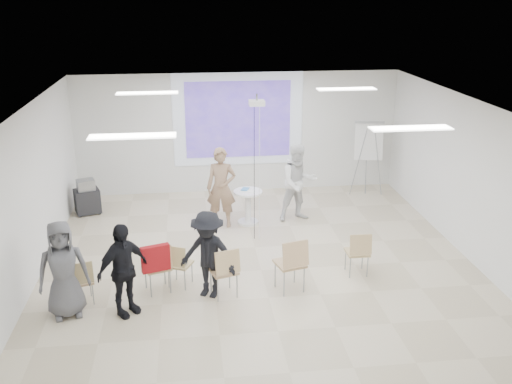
{
  "coord_description": "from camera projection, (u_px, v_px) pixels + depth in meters",
  "views": [
    {
      "loc": [
        -1.23,
        -9.32,
        4.89
      ],
      "look_at": [
        0.0,
        0.8,
        1.25
      ],
      "focal_mm": 40.0,
      "sensor_mm": 36.0,
      "label": 1
    }
  ],
  "objects": [
    {
      "name": "laptop",
      "position": [
        180.0,
        262.0,
        9.86
      ],
      "size": [
        0.36,
        0.32,
        0.02
      ],
      "primitive_type": "imported",
      "rotation": [
        0.0,
        0.0,
        2.71
      ],
      "color": "black",
      "rests_on": "chair_left_inner"
    },
    {
      "name": "chair_right_far",
      "position": [
        358.0,
        250.0,
        10.16
      ],
      "size": [
        0.4,
        0.43,
        0.84
      ],
      "rotation": [
        0.0,
        0.0,
        -0.01
      ],
      "color": "tan",
      "rests_on": "floor"
    },
    {
      "name": "chair_center",
      "position": [
        225.0,
        268.0,
        9.41
      ],
      "size": [
        0.53,
        0.56,
        0.9
      ],
      "rotation": [
        0.0,
        0.0,
        0.29
      ],
      "color": "tan",
      "rests_on": "floor"
    },
    {
      "name": "chair_far_left",
      "position": [
        81.0,
        279.0,
        9.21
      ],
      "size": [
        0.47,
        0.49,
        0.79
      ],
      "rotation": [
        0.0,
        0.0,
        0.29
      ],
      "color": "tan",
      "rests_on": "floor"
    },
    {
      "name": "flipchart_easel",
      "position": [
        369.0,
        141.0,
        13.9
      ],
      "size": [
        0.8,
        0.62,
        1.88
      ],
      "rotation": [
        0.0,
        0.0,
        -0.16
      ],
      "color": "#94979C",
      "rests_on": "floor"
    },
    {
      "name": "wall_left",
      "position": [
        22.0,
        204.0,
        9.54
      ],
      "size": [
        0.1,
        9.0,
        3.0
      ],
      "primitive_type": "cube",
      "color": "silver",
      "rests_on": "floor"
    },
    {
      "name": "ceiling_projector",
      "position": [
        257.0,
        110.0,
        11.0
      ],
      "size": [
        0.3,
        0.25,
        3.0
      ],
      "color": "white",
      "rests_on": "ceiling"
    },
    {
      "name": "fluor_panel_ne",
      "position": [
        346.0,
        89.0,
        11.6
      ],
      "size": [
        1.2,
        0.3,
        0.02
      ],
      "primitive_type": "cube",
      "color": "white",
      "rests_on": "ceiling"
    },
    {
      "name": "audience_left",
      "position": [
        122.0,
        264.0,
        8.81
      ],
      "size": [
        1.18,
        1.14,
        1.76
      ],
      "primitive_type": "imported",
      "rotation": [
        0.0,
        0.0,
        0.72
      ],
      "color": "black",
      "rests_on": "floor"
    },
    {
      "name": "player_left",
      "position": [
        221.0,
        183.0,
        12.16
      ],
      "size": [
        0.8,
        0.61,
        1.98
      ],
      "primitive_type": "imported",
      "rotation": [
        0.0,
        0.0,
        -0.18
      ],
      "color": "#98765D",
      "rests_on": "floor"
    },
    {
      "name": "fluor_panel_se",
      "position": [
        411.0,
        128.0,
        8.32
      ],
      "size": [
        1.2,
        0.3,
        0.02
      ],
      "primitive_type": "cube",
      "color": "white",
      "rests_on": "ceiling"
    },
    {
      "name": "wall_right",
      "position": [
        480.0,
        185.0,
        10.45
      ],
      "size": [
        0.1,
        9.0,
        3.0
      ],
      "primitive_type": "cube",
      "color": "silver",
      "rests_on": "floor"
    },
    {
      "name": "av_cart",
      "position": [
        87.0,
        198.0,
        13.05
      ],
      "size": [
        0.65,
        0.59,
        0.81
      ],
      "rotation": [
        0.0,
        0.0,
        0.33
      ],
      "color": "black",
      "rests_on": "floor"
    },
    {
      "name": "ceiling",
      "position": [
        262.0,
        106.0,
        9.47
      ],
      "size": [
        8.0,
        9.0,
        0.1
      ],
      "primitive_type": "cube",
      "color": "white",
      "rests_on": "wall_back"
    },
    {
      "name": "pedestal_table",
      "position": [
        248.0,
        205.0,
        12.47
      ],
      "size": [
        0.82,
        0.82,
        0.78
      ],
      "rotation": [
        0.0,
        0.0,
        -0.39
      ],
      "color": "silver",
      "rests_on": "floor"
    },
    {
      "name": "projection_image",
      "position": [
        238.0,
        120.0,
        14.06
      ],
      "size": [
        2.6,
        0.01,
        1.9
      ],
      "primitive_type": "cube",
      "color": "#4C32AC",
      "rests_on": "wall_back"
    },
    {
      "name": "chair_left_mid",
      "position": [
        158.0,
        265.0,
        9.55
      ],
      "size": [
        0.54,
        0.56,
        0.9
      ],
      "rotation": [
        0.0,
        0.0,
        0.31
      ],
      "color": "tan",
      "rests_on": "floor"
    },
    {
      "name": "controller_left",
      "position": [
        228.0,
        165.0,
        12.31
      ],
      "size": [
        0.05,
        0.11,
        0.04
      ],
      "primitive_type": "cube",
      "rotation": [
        0.0,
        0.0,
        -0.18
      ],
      "color": "silver",
      "rests_on": "player_left"
    },
    {
      "name": "floor",
      "position": [
        261.0,
        273.0,
        10.52
      ],
      "size": [
        8.0,
        9.0,
        0.1
      ],
      "primitive_type": "cube",
      "color": "beige",
      "rests_on": "ground"
    },
    {
      "name": "chair_left_inner",
      "position": [
        178.0,
        262.0,
        9.76
      ],
      "size": [
        0.51,
        0.52,
        0.81
      ],
      "rotation": [
        0.0,
        0.0,
        -0.43
      ],
      "color": "tan",
      "rests_on": "floor"
    },
    {
      "name": "fluor_panel_nw",
      "position": [
        147.0,
        93.0,
        11.15
      ],
      "size": [
        1.2,
        0.3,
        0.02
      ],
      "primitive_type": "cube",
      "color": "white",
      "rests_on": "ceiling"
    },
    {
      "name": "chair_right_inner",
      "position": [
        292.0,
        261.0,
        9.57
      ],
      "size": [
        0.57,
        0.6,
        0.98
      ],
      "rotation": [
        0.0,
        0.0,
        0.26
      ],
      "color": "tan",
      "rests_on": "floor"
    },
    {
      "name": "audience_outer",
      "position": [
        62.0,
        264.0,
        8.78
      ],
      "size": [
        0.99,
        0.77,
        1.78
      ],
      "primitive_type": "imported",
      "rotation": [
        0.0,
        0.0,
        0.25
      ],
      "color": "slate",
      "rests_on": "floor"
    },
    {
      "name": "projection_halo",
      "position": [
        238.0,
        119.0,
        14.07
      ],
      "size": [
        3.2,
        0.01,
        2.3
      ],
      "primitive_type": "cube",
      "color": "silver",
      "rests_on": "wall_back"
    },
    {
      "name": "wall_back",
      "position": [
        238.0,
        133.0,
        14.25
      ],
      "size": [
        8.0,
        0.1,
        3.0
      ],
      "primitive_type": "cube",
      "color": "silver",
      "rests_on": "floor"
    },
    {
      "name": "red_jacket",
      "position": [
        156.0,
        258.0,
        9.35
      ],
      "size": [
        0.48,
        0.25,
        0.45
      ],
      "primitive_type": "cube",
      "rotation": [
        0.0,
        0.0,
        0.31
      ],
      "color": "#A71419",
      "rests_on": "chair_left_mid"
    },
    {
      "name": "controller_right",
      "position": [
        289.0,
        161.0,
        12.61
      ],
      "size": [
        0.07,
        0.14,
        0.04
      ],
      "primitive_type": "cube",
      "rotation": [
        0.0,
        0.0,
        0.18
      ],
      "color": "white",
      "rests_on": "player_right"
    },
    {
      "name": "audience_mid",
      "position": [
        208.0,
        249.0,
        9.36
      ],
      "size": [
        1.26,
        1.04,
        1.71
      ],
      "primitive_type": "imported",
      "rotation": [
        0.0,
        0.0,
        -0.47
      ],
      "color": "black",
      "rests_on": "floor"
    },
    {
      "name": "player_right",
      "position": [
        299.0,
        179.0,
        12.5
      ],
      "size": [
        1.05,
        0.9,
        1.93
      ],
      "primitive_type": "imported",
      "rotation": [
        0.0,
        0.0,
        0.18
      ],
      "color": "white",
      "rests_on": "floor"
    },
    {
      "name": "fluor_panel_sw",
      "position": [
        132.0,
        136.0,
        7.87
      ],
      "size": [
        1.2,
        0.3,
        0.02
      ],
      "primitive_type": "cube",
      "color": "white",
      "rests_on": "ceiling"
    }
  ]
}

